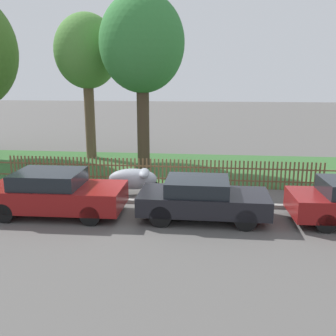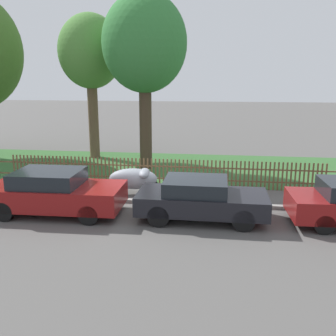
% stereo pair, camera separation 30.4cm
% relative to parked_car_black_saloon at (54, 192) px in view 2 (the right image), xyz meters
% --- Properties ---
extents(ground_plane, '(120.00, 120.00, 0.00)m').
position_rel_parked_car_black_saloon_xyz_m(ground_plane, '(2.87, 1.25, -0.71)').
color(ground_plane, '#565451').
extents(kerb_stone, '(41.43, 0.20, 0.12)m').
position_rel_parked_car_black_saloon_xyz_m(kerb_stone, '(2.87, 1.35, -0.65)').
color(kerb_stone, gray).
rests_on(kerb_stone, ground).
extents(grass_strip, '(41.43, 6.60, 0.01)m').
position_rel_parked_car_black_saloon_xyz_m(grass_strip, '(2.87, 6.81, -0.70)').
color(grass_strip, '#33602D').
rests_on(grass_strip, ground).
extents(park_fence, '(41.43, 0.05, 1.11)m').
position_rel_parked_car_black_saloon_xyz_m(park_fence, '(2.87, 3.52, -0.15)').
color(park_fence, brown).
rests_on(park_fence, ground).
extents(parked_car_black_saloon, '(4.24, 1.92, 1.38)m').
position_rel_parked_car_black_saloon_xyz_m(parked_car_black_saloon, '(0.00, 0.00, 0.00)').
color(parked_car_black_saloon, maroon).
rests_on(parked_car_black_saloon, ground).
extents(parked_car_navy_estate, '(3.89, 1.76, 1.26)m').
position_rel_parked_car_black_saloon_xyz_m(parked_car_navy_estate, '(4.57, 0.10, -0.05)').
color(parked_car_navy_estate, black).
rests_on(parked_car_navy_estate, ground).
extents(covered_motorcycle, '(1.91, 0.95, 0.99)m').
position_rel_parked_car_black_saloon_xyz_m(covered_motorcycle, '(2.06, 2.24, -0.09)').
color(covered_motorcycle, black).
rests_on(covered_motorcycle, ground).
extents(tree_mid_park, '(3.27, 3.27, 7.42)m').
position_rel_parked_car_black_saloon_xyz_m(tree_mid_park, '(-1.57, 8.62, 4.73)').
color(tree_mid_park, brown).
rests_on(tree_mid_park, ground).
extents(tree_far_left, '(3.80, 3.80, 7.90)m').
position_rel_parked_car_black_saloon_xyz_m(tree_far_left, '(1.67, 6.50, 4.93)').
color(tree_far_left, '#473828').
rests_on(tree_far_left, ground).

